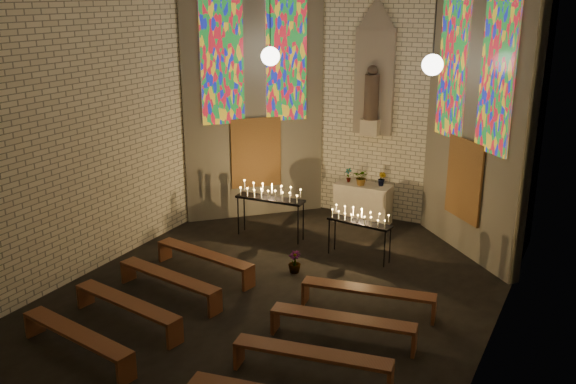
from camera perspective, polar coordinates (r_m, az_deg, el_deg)
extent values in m
plane|color=black|center=(12.00, -2.93, -10.71)|extent=(12.00, 12.00, 0.00)
cube|color=#F5EDCD|center=(16.17, 7.76, 9.68)|extent=(8.00, 0.02, 7.00)
cube|color=#F5EDCD|center=(13.24, -18.44, 7.21)|extent=(0.02, 12.00, 7.00)
cube|color=#F5EDCD|center=(9.45, 18.22, 3.33)|extent=(0.02, 12.00, 7.00)
cube|color=#F5EDCD|center=(16.20, -3.11, 9.83)|extent=(2.72, 2.72, 7.00)
cube|color=#F5EDCD|center=(14.26, 16.55, 8.07)|extent=(2.72, 2.72, 7.00)
cube|color=#4C3F8C|center=(15.80, -5.88, 11.40)|extent=(0.78, 0.78, 3.00)
cube|color=#4C3F8C|center=(16.21, -0.16, 11.64)|extent=(0.78, 0.78, 3.00)
cube|color=#4C3F8C|center=(14.78, 14.44, 10.51)|extent=(0.78, 0.78, 3.00)
cube|color=#4C3F8C|center=(13.44, 18.08, 9.55)|extent=(0.78, 0.78, 3.00)
cube|color=brown|center=(16.38, -2.85, 3.51)|extent=(0.95, 0.95, 1.80)
cube|color=brown|center=(14.55, 15.38, 1.06)|extent=(0.95, 0.95, 1.80)
cube|color=gray|center=(16.10, 7.66, 9.65)|extent=(1.00, 0.12, 2.60)
cone|color=gray|center=(15.96, 7.91, 15.53)|extent=(1.00, 1.00, 0.80)
cube|color=beige|center=(16.15, 7.33, 5.73)|extent=(0.45, 0.30, 0.40)
cylinder|color=#504136|center=(16.02, 7.44, 8.35)|extent=(0.36, 0.36, 1.10)
sphere|color=#504136|center=(15.93, 7.53, 10.66)|extent=(0.26, 0.26, 0.26)
sphere|color=white|center=(15.14, -1.58, 11.97)|extent=(0.44, 0.44, 0.44)
sphere|color=white|center=(13.73, 12.72, 10.97)|extent=(0.44, 0.44, 0.44)
cube|color=beige|center=(16.35, 6.67, -1.00)|extent=(1.40, 0.60, 1.00)
imported|color=#4C723F|center=(16.33, 5.40, 1.52)|extent=(0.22, 0.18, 0.36)
imported|color=#4C723F|center=(16.07, 6.57, 1.32)|extent=(0.38, 0.34, 0.42)
imported|color=#4C723F|center=(16.08, 8.35, 1.18)|extent=(0.25, 0.22, 0.38)
imported|color=#4C723F|center=(13.48, 0.58, -6.24)|extent=(0.29, 0.29, 0.47)
cube|color=black|center=(15.11, -1.59, -0.62)|extent=(1.69, 0.49, 0.05)
cylinder|color=black|center=(15.48, -4.45, -2.14)|extent=(0.03, 0.03, 0.94)
cylinder|color=black|center=(14.83, 0.90, -2.99)|extent=(0.03, 0.03, 0.94)
cylinder|color=black|center=(15.73, -3.91, -1.79)|extent=(0.03, 0.03, 0.94)
cylinder|color=black|center=(15.10, 1.37, -2.60)|extent=(0.03, 0.03, 0.94)
cube|color=black|center=(14.05, 6.38, -2.72)|extent=(1.48, 0.50, 0.05)
cylinder|color=black|center=(14.38, 3.66, -3.96)|extent=(0.03, 0.03, 0.82)
cylinder|color=black|center=(13.82, 8.58, -5.07)|extent=(0.03, 0.03, 0.82)
cylinder|color=black|center=(14.60, 4.20, -3.63)|extent=(0.03, 0.03, 0.82)
cylinder|color=black|center=(14.05, 9.05, -4.70)|extent=(0.03, 0.03, 0.82)
cube|color=brown|center=(13.47, -7.45, -5.48)|extent=(2.48, 0.74, 0.06)
cube|color=brown|center=(14.35, -10.87, -5.11)|extent=(0.11, 0.35, 0.44)
cube|color=brown|center=(12.82, -3.51, -7.68)|extent=(0.11, 0.35, 0.44)
cube|color=brown|center=(11.94, 7.14, -8.61)|extent=(2.48, 0.74, 0.06)
cube|color=brown|center=(12.28, 1.55, -8.83)|extent=(0.11, 0.35, 0.44)
cube|color=brown|center=(11.91, 12.84, -10.20)|extent=(0.11, 0.35, 0.44)
cube|color=brown|center=(12.59, -10.56, -7.34)|extent=(2.48, 0.74, 0.06)
cube|color=brown|center=(13.52, -14.00, -6.80)|extent=(0.11, 0.35, 0.44)
cube|color=brown|center=(11.91, -6.50, -9.84)|extent=(0.11, 0.35, 0.44)
cube|color=brown|center=(10.94, 4.89, -11.12)|extent=(2.48, 0.74, 0.06)
cube|color=brown|center=(11.34, -1.15, -11.24)|extent=(0.11, 0.35, 0.44)
cube|color=brown|center=(10.89, 11.16, -12.91)|extent=(0.11, 0.35, 0.44)
cube|color=brown|center=(11.77, -14.15, -9.44)|extent=(2.48, 0.74, 0.06)
cube|color=brown|center=(12.74, -17.56, -8.69)|extent=(0.11, 0.35, 0.44)
cube|color=brown|center=(11.06, -10.02, -12.31)|extent=(0.11, 0.35, 0.44)
cube|color=brown|center=(9.99, 2.16, -14.10)|extent=(2.48, 0.74, 0.06)
cube|color=brown|center=(10.44, -4.38, -14.03)|extent=(0.11, 0.35, 0.44)
cube|color=brown|center=(9.91, 9.09, -16.15)|extent=(0.11, 0.35, 0.44)
cube|color=brown|center=(11.02, -18.31, -11.80)|extent=(2.48, 0.74, 0.06)
cube|color=brown|center=(12.03, -21.59, -10.77)|extent=(0.11, 0.35, 0.44)
cube|color=brown|center=(10.29, -14.17, -15.11)|extent=(0.11, 0.35, 0.44)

